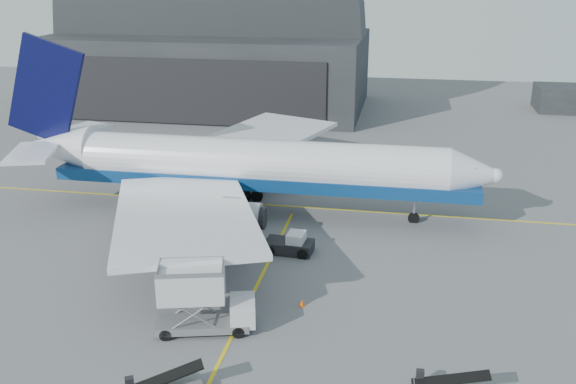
% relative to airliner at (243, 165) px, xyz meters
% --- Properties ---
extents(ground, '(200.00, 200.00, 0.00)m').
position_rel_airliner_xyz_m(ground, '(4.73, -17.93, -4.63)').
color(ground, '#565659').
rests_on(ground, ground).
extents(taxi_lines, '(80.00, 42.12, 0.02)m').
position_rel_airliner_xyz_m(taxi_lines, '(4.73, -5.26, -4.62)').
color(taxi_lines, gold).
rests_on(taxi_lines, ground).
extents(hangar, '(50.00, 28.30, 28.00)m').
position_rel_airliner_xyz_m(hangar, '(-17.27, 47.02, 4.91)').
color(hangar, black).
rests_on(hangar, ground).
extents(airliner, '(47.18, 45.75, 16.56)m').
position_rel_airliner_xyz_m(airliner, '(0.00, 0.00, 0.00)').
color(airliner, white).
rests_on(airliner, ground).
extents(catering_truck, '(6.72, 3.83, 4.36)m').
position_rel_airliner_xyz_m(catering_truck, '(2.66, -21.32, -2.43)').
color(catering_truck, slate).
rests_on(catering_truck, ground).
extents(pushback_tug, '(4.02, 2.52, 1.80)m').
position_rel_airliner_xyz_m(pushback_tug, '(6.12, -8.44, -3.96)').
color(pushback_tug, black).
rests_on(pushback_tug, ground).
extents(traffic_cone, '(0.38, 0.38, 0.55)m').
position_rel_airliner_xyz_m(traffic_cone, '(8.47, -17.07, -4.37)').
color(traffic_cone, '#F05307').
rests_on(traffic_cone, ground).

